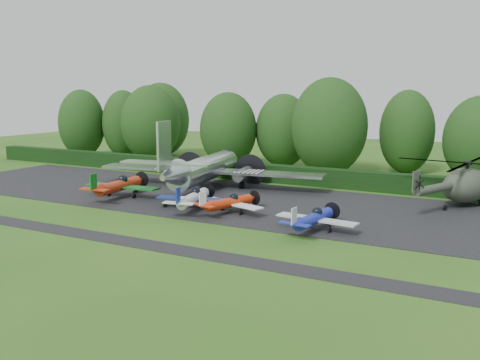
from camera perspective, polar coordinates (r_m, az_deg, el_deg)
The scene contains 19 objects.
ground at distance 43.13m, azimuth -6.92°, elevation -4.54°, with size 160.00×160.00×0.00m, color #285919.
apron at distance 51.42m, azimuth -0.55°, elevation -2.15°, with size 70.00×18.00×0.01m, color black.
taxiway_verge at distance 38.54m, azimuth -12.05°, elevation -6.42°, with size 70.00×2.00×0.00m, color black.
hedgerow at distance 61.14m, azimuth 4.37°, elevation -0.28°, with size 90.00×1.60×2.00m, color black.
transport_plane at distance 56.53m, azimuth -3.96°, elevation 1.21°, with size 25.13×19.27×8.05m.
light_plane_red at distance 53.42m, azimuth -12.76°, elevation -0.57°, with size 7.87×8.27×3.02m.
light_plane_white at distance 47.01m, azimuth -4.97°, elevation -1.91°, with size 7.04×7.41×2.71m.
light_plane_orange at distance 45.61m, azimuth -1.12°, elevation -2.41°, with size 6.19×6.51×2.38m.
light_plane_blue at distance 40.31m, azimuth 7.90°, elevation -4.08°, with size 6.39×6.72×2.46m.
helicopter at distance 52.58m, azimuth 22.99°, elevation -0.25°, with size 12.61×14.76×4.06m.
tree_0 at distance 87.42m, azimuth -16.53°, elevation 5.80°, with size 7.12×7.12×10.50m.
tree_3 at distance 73.03m, azimuth -1.26°, elevation 5.38°, with size 7.76×7.76×10.16m.
tree_4 at distance 73.28m, azimuth 4.64°, elevation 5.28°, with size 7.54×7.54×9.95m.
tree_5 at distance 84.99m, azimuth -12.31°, elevation 5.85°, with size 6.49×6.49×10.42m.
tree_6 at distance 66.72m, azimuth 9.50°, elevation 5.63°, with size 9.30×9.30×11.99m.
tree_8 at distance 70.43m, azimuth 17.39°, elevation 4.92°, with size 6.78×6.78×10.49m.
tree_9 at distance 80.21m, azimuth -9.50°, elevation 5.98°, with size 8.77×8.77×11.14m.
tree_11 at distance 85.28m, azimuth -11.16°, elevation 5.48°, with size 6.60×6.60×9.15m.
tree_12 at distance 85.76m, azimuth -8.42°, elevation 6.39°, with size 8.88×8.88×11.56m.
Camera 1 is at (24.03, -34.23, 10.54)m, focal length 40.00 mm.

